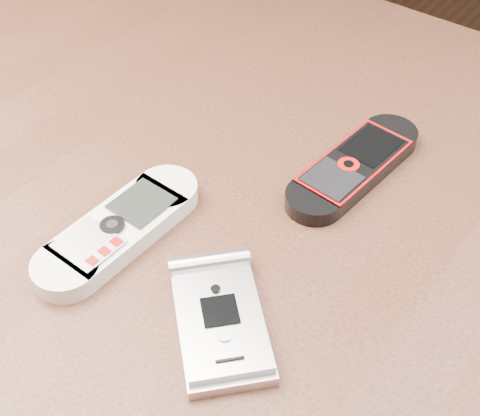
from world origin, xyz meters
name	(u,v)px	position (x,y,z in m)	size (l,w,h in m)	color
table	(236,293)	(0.00, 0.00, 0.64)	(1.20, 0.80, 0.75)	black
nokia_white	(119,228)	(-0.06, -0.08, 0.76)	(0.05, 0.16, 0.02)	white
nokia_black_red	(354,166)	(0.05, 0.10, 0.76)	(0.05, 0.16, 0.02)	black
motorola_razr	(221,321)	(0.06, -0.10, 0.76)	(0.06, 0.12, 0.02)	silver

